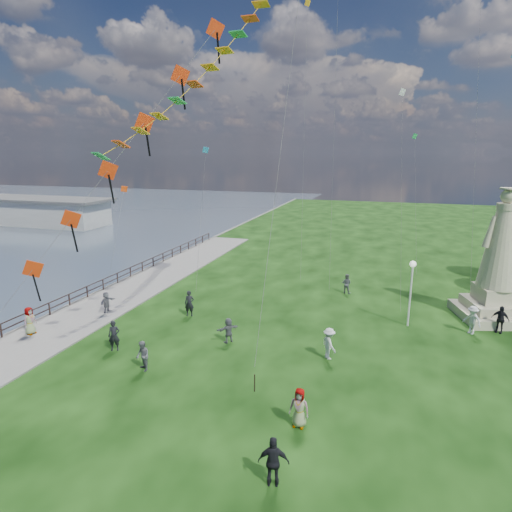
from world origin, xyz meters
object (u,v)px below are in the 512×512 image
(pier_pavilion, at_px, (27,210))
(person_10, at_px, (30,322))
(person_2, at_px, (329,344))
(person_6, at_px, (189,303))
(person_9, at_px, (500,319))
(person_4, at_px, (299,408))
(person_0, at_px, (114,336))
(statue, at_px, (498,271))
(person_7, at_px, (346,284))
(person_3, at_px, (274,462))
(lamppost, at_px, (412,279))
(person_8, at_px, (472,320))
(person_1, at_px, (143,356))
(person_5, at_px, (107,303))
(person_11, at_px, (228,330))

(pier_pavilion, distance_m, person_10, 52.34)
(person_2, height_order, person_6, person_6)
(person_6, xyz_separation_m, person_9, (20.29, 3.33, -0.02))
(person_4, distance_m, person_6, 14.20)
(person_0, bearing_deg, statue, 4.23)
(person_4, bearing_deg, pier_pavilion, 147.65)
(person_7, bearing_deg, person_2, 102.66)
(person_3, height_order, person_7, person_3)
(lamppost, height_order, person_9, lamppost)
(statue, bearing_deg, person_0, -166.76)
(person_4, bearing_deg, person_8, 60.34)
(person_8, relative_size, person_9, 1.03)
(person_6, bearing_deg, person_0, -120.73)
(person_6, bearing_deg, person_2, -34.11)
(person_2, xyz_separation_m, person_7, (-0.26, 12.00, -0.09))
(person_1, bearing_deg, statue, 75.09)
(person_4, xyz_separation_m, person_5, (-15.86, 8.68, -0.11))
(person_5, xyz_separation_m, person_8, (24.40, 3.99, 0.16))
(pier_pavilion, xyz_separation_m, lamppost, (59.83, -28.23, 1.39))
(person_0, height_order, person_2, person_0)
(person_1, relative_size, person_10, 0.92)
(person_0, distance_m, person_11, 6.68)
(person_9, bearing_deg, person_4, -101.64)
(person_1, relative_size, person_5, 1.07)
(person_1, distance_m, person_7, 18.60)
(person_4, relative_size, person_8, 0.94)
(person_5, bearing_deg, lamppost, -75.45)
(pier_pavilion, xyz_separation_m, person_9, (65.39, -27.61, -0.94))
(person_11, bearing_deg, statue, 162.42)
(person_8, bearing_deg, statue, 101.72)
(pier_pavilion, height_order, person_0, pier_pavilion)
(pier_pavilion, distance_m, person_6, 54.70)
(person_1, distance_m, person_10, 9.41)
(person_2, height_order, person_10, person_2)
(statue, xyz_separation_m, person_0, (-22.15, -12.15, -2.51))
(lamppost, bearing_deg, person_9, 6.30)
(pier_pavilion, relative_size, person_2, 16.56)
(statue, relative_size, person_1, 5.52)
(person_8, xyz_separation_m, person_11, (-14.35, -5.85, -0.15))
(person_10, bearing_deg, person_3, -108.85)
(person_5, bearing_deg, pier_pavilion, 53.80)
(pier_pavilion, xyz_separation_m, person_11, (49.30, -34.19, -1.06))
(person_1, relative_size, person_4, 0.94)
(person_0, xyz_separation_m, person_6, (1.76, 6.27, 0.01))
(person_4, height_order, person_8, person_8)
(person_1, bearing_deg, person_7, 100.85)
(pier_pavilion, xyz_separation_m, statue, (65.49, -25.07, 1.58))
(person_1, relative_size, person_2, 0.90)
(person_2, xyz_separation_m, person_4, (-0.33, -6.51, -0.04))
(person_1, relative_size, person_11, 1.06)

